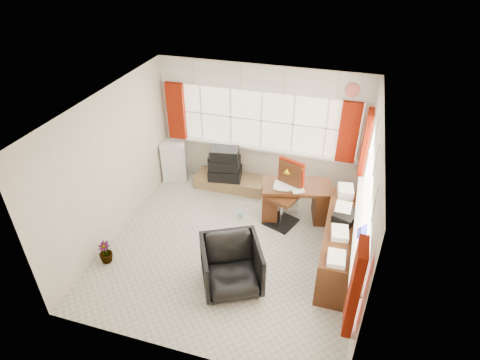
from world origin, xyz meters
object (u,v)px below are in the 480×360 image
object	(u,v)px
task_chair	(287,191)
radiator	(287,199)
office_chair	(231,266)
mini_fridge	(174,159)
crt_tv	(223,164)
desk_lamp	(302,174)
tv_bench	(230,182)
credenza	(340,242)
desk	(296,200)

from	to	relation	value
task_chair	radiator	distance (m)	0.48
office_chair	radiator	size ratio (longest dim) A/B	1.41
radiator	mini_fridge	size ratio (longest dim) A/B	0.74
office_chair	crt_tv	xyz separation A→B (m)	(-0.98, 2.53, 0.11)
radiator	office_chair	bearing A→B (deg)	-101.92
office_chair	crt_tv	bearing A→B (deg)	84.37
office_chair	desk_lamp	bearing A→B (deg)	42.62
radiator	desk_lamp	bearing A→B (deg)	-42.12
tv_bench	desk_lamp	bearing A→B (deg)	-23.38
credenza	desk	bearing A→B (deg)	132.13
office_chair	crt_tv	size ratio (longest dim) A/B	1.34
desk	task_chair	size ratio (longest dim) A/B	1.10
desk_lamp	tv_bench	world-z (taller)	desk_lamp
desk	desk_lamp	distance (m)	0.61
desk_lamp	credenza	xyz separation A→B (m)	(0.77, -0.87, -0.60)
radiator	tv_bench	world-z (taller)	radiator
desk_lamp	task_chair	distance (m)	0.43
desk	tv_bench	world-z (taller)	desk
desk_lamp	radiator	bearing A→B (deg)	137.88
tv_bench	desk	bearing A→B (deg)	-22.08
credenza	tv_bench	distance (m)	2.75
desk_lamp	radiator	xyz separation A→B (m)	(-0.25, 0.23, -0.74)
radiator	tv_bench	size ratio (longest dim) A/B	0.43
task_chair	office_chair	world-z (taller)	task_chair
task_chair	desk	bearing A→B (deg)	38.11
desk_lamp	crt_tv	size ratio (longest dim) A/B	0.66
desk_lamp	task_chair	xyz separation A→B (m)	(-0.24, -0.05, -0.36)
task_chair	office_chair	distance (m)	1.84
desk	task_chair	bearing A→B (deg)	-141.89
desk	credenza	bearing A→B (deg)	-47.87
office_chair	radiator	world-z (taller)	office_chair
mini_fridge	task_chair	bearing A→B (deg)	-17.31
tv_bench	credenza	bearing A→B (deg)	-33.70
office_chair	radiator	xyz separation A→B (m)	(0.43, 2.06, -0.14)
desk	task_chair	distance (m)	0.32
desk	office_chair	xyz separation A→B (m)	(-0.61, -1.90, 0.00)
office_chair	mini_fridge	xyz separation A→B (m)	(-2.07, 2.56, 0.02)
credenza	mini_fridge	bearing A→B (deg)	155.61
desk	credenza	xyz separation A→B (m)	(0.85, -0.94, 0.01)
tv_bench	mini_fridge	distance (m)	1.28
office_chair	mini_fridge	world-z (taller)	mini_fridge
radiator	tv_bench	bearing A→B (deg)	161.39
credenza	crt_tv	size ratio (longest dim) A/B	3.13
task_chair	credenza	world-z (taller)	task_chair
desk	task_chair	xyz separation A→B (m)	(-0.16, -0.13, 0.25)
desk_lamp	mini_fridge	bearing A→B (deg)	165.15
desk_lamp	office_chair	world-z (taller)	desk_lamp
office_chair	mini_fridge	bearing A→B (deg)	102.20
radiator	crt_tv	distance (m)	1.51
task_chair	radiator	world-z (taller)	task_chair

